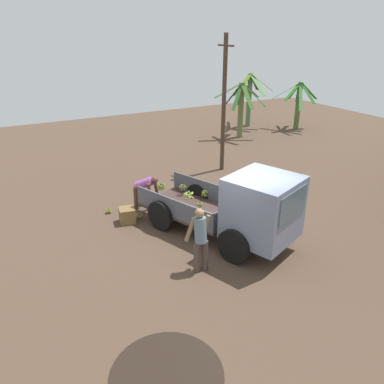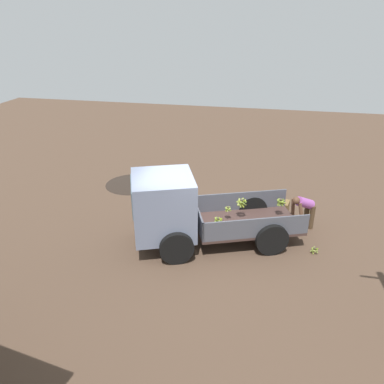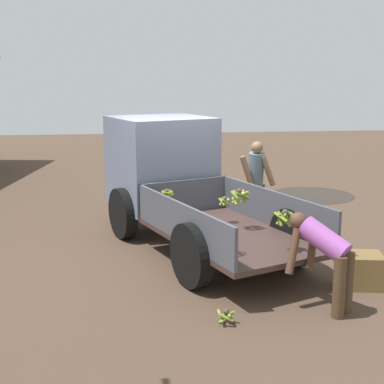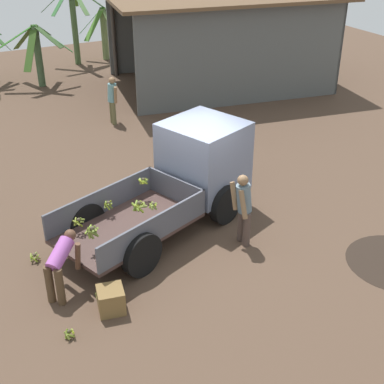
{
  "view_description": "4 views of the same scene",
  "coord_description": "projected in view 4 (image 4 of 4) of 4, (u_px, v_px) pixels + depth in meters",
  "views": [
    {
      "loc": [
        7.38,
        -5.36,
        5.58
      ],
      "look_at": [
        -0.84,
        -0.94,
        1.48
      ],
      "focal_mm": 35.0,
      "sensor_mm": 36.0,
      "label": 1
    },
    {
      "loc": [
        -2.08,
        9.14,
        6.01
      ],
      "look_at": [
        0.09,
        -1.13,
        1.05
      ],
      "focal_mm": 35.0,
      "sensor_mm": 36.0,
      "label": 2
    },
    {
      "loc": [
        -9.4,
        1.04,
        2.9
      ],
      "look_at": [
        -1.39,
        0.03,
        1.13
      ],
      "focal_mm": 50.0,
      "sensor_mm": 36.0,
      "label": 3
    },
    {
      "loc": [
        -4.8,
        -9.6,
        6.61
      ],
      "look_at": [
        -0.18,
        -0.51,
        0.99
      ],
      "focal_mm": 50.0,
      "sensor_mm": 36.0,
      "label": 4
    }
  ],
  "objects": [
    {
      "name": "ground",
      "position": [
        189.0,
        218.0,
        12.59
      ],
      "size": [
        36.0,
        36.0,
        0.0
      ],
      "primitive_type": "plane",
      "color": "#4F3B2D"
    },
    {
      "name": "cargo_truck",
      "position": [
        191.0,
        170.0,
        12.28
      ],
      "size": [
        5.02,
        3.28,
        2.14
      ],
      "rotation": [
        0.0,
        0.0,
        0.37
      ],
      "color": "#442F2B",
      "rests_on": "ground"
    },
    {
      "name": "warehouse_shed",
      "position": [
        230.0,
        18.0,
        20.59
      ],
      "size": [
        9.45,
        7.4,
        3.55
      ],
      "rotation": [
        0.0,
        0.0,
        -0.16
      ],
      "color": "#555857",
      "rests_on": "ground"
    },
    {
      "name": "banana_palm_2",
      "position": [
        104.0,
        32.0,
        24.36
      ],
      "size": [
        2.35,
        1.97,
        2.33
      ],
      "color": "#718751",
      "rests_on": "ground"
    },
    {
      "name": "banana_palm_3",
      "position": [
        38.0,
        53.0,
        20.78
      ],
      "size": [
        2.94,
        2.48,
        2.39
      ],
      "color": "#445F3D",
      "rests_on": "ground"
    },
    {
      "name": "banana_palm_5",
      "position": [
        74.0,
        22.0,
        23.37
      ],
      "size": [
        2.8,
        2.24,
        3.4
      ],
      "color": "#496439",
      "rests_on": "ground"
    },
    {
      "name": "person_foreground_visitor",
      "position": [
        243.0,
        206.0,
        11.22
      ],
      "size": [
        0.39,
        0.71,
        1.67
      ],
      "rotation": [
        0.0,
        0.0,
        3.12
      ],
      "color": "#4D3D36",
      "rests_on": "ground"
    },
    {
      "name": "person_worker_loading",
      "position": [
        60.0,
        262.0,
        9.82
      ],
      "size": [
        0.81,
        0.87,
        1.2
      ],
      "rotation": [
        0.0,
        0.0,
        0.74
      ],
      "color": "#4D3825",
      "rests_on": "ground"
    },
    {
      "name": "person_bystander_near_shed",
      "position": [
        113.0,
        98.0,
        17.45
      ],
      "size": [
        0.36,
        0.62,
        1.57
      ],
      "rotation": [
        0.0,
        0.0,
        6.22
      ],
      "color": "brown",
      "rests_on": "ground"
    },
    {
      "name": "banana_bunch_on_ground_0",
      "position": [
        35.0,
        257.0,
        11.02
      ],
      "size": [
        0.22,
        0.22,
        0.2
      ],
      "color": "#49422F",
      "rests_on": "ground"
    },
    {
      "name": "banana_bunch_on_ground_1",
      "position": [
        100.0,
        294.0,
        10.02
      ],
      "size": [
        0.17,
        0.19,
        0.16
      ],
      "color": "#403929",
      "rests_on": "ground"
    },
    {
      "name": "banana_bunch_on_ground_2",
      "position": [
        110.0,
        300.0,
        9.85
      ],
      "size": [
        0.24,
        0.22,
        0.18
      ],
      "color": "#4E4632",
      "rests_on": "ground"
    },
    {
      "name": "banana_bunch_on_ground_3",
      "position": [
        69.0,
        333.0,
        9.11
      ],
      "size": [
        0.19,
        0.19,
        0.18
      ],
      "color": "#4A4330",
      "rests_on": "ground"
    },
    {
      "name": "wooden_crate_0",
      "position": [
        111.0,
        300.0,
        9.66
      ],
      "size": [
        0.55,
        0.55,
        0.47
      ],
      "primitive_type": "cube",
      "rotation": [
        0.0,
        0.0,
        4.52
      ],
      "color": "brown",
      "rests_on": "ground"
    }
  ]
}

